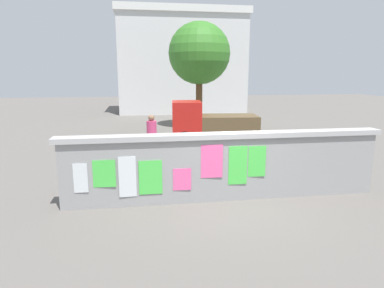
{
  "coord_description": "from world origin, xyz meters",
  "views": [
    {
      "loc": [
        -2.05,
        -7.69,
        3.02
      ],
      "look_at": [
        -0.6,
        1.28,
        1.13
      ],
      "focal_mm": 32.05,
      "sensor_mm": 36.0,
      "label": 1
    }
  ],
  "objects": [
    {
      "name": "ground",
      "position": [
        0.0,
        8.0,
        0.0
      ],
      "size": [
        60.0,
        60.0,
        0.0
      ],
      "primitive_type": "plane",
      "color": "#605B56"
    },
    {
      "name": "poster_wall",
      "position": [
        -0.01,
        -0.0,
        0.84
      ],
      "size": [
        7.82,
        0.42,
        1.64
      ],
      "color": "gray",
      "rests_on": "ground"
    },
    {
      "name": "auto_rickshaw_truck",
      "position": [
        1.01,
        6.45,
        0.9
      ],
      "size": [
        3.74,
        1.88,
        1.85
      ],
      "color": "black",
      "rests_on": "ground"
    },
    {
      "name": "motorcycle",
      "position": [
        2.4,
        2.42,
        0.46
      ],
      "size": [
        1.88,
        0.65,
        0.87
      ],
      "color": "black",
      "rests_on": "ground"
    },
    {
      "name": "bicycle_near",
      "position": [
        -2.56,
        1.46,
        0.36
      ],
      "size": [
        1.71,
        0.44,
        0.95
      ],
      "color": "black",
      "rests_on": "ground"
    },
    {
      "name": "person_walking",
      "position": [
        -1.57,
        4.05,
        0.99
      ],
      "size": [
        0.44,
        0.44,
        1.62
      ],
      "color": "purple",
      "rests_on": "ground"
    },
    {
      "name": "tree_roadside",
      "position": [
        1.44,
        11.39,
        4.05
      ],
      "size": [
        3.39,
        3.39,
        5.77
      ],
      "color": "brown",
      "rests_on": "ground"
    },
    {
      "name": "building_background",
      "position": [
        1.48,
        19.68,
        3.88
      ],
      "size": [
        9.83,
        5.11,
        7.72
      ],
      "color": "silver",
      "rests_on": "ground"
    }
  ]
}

